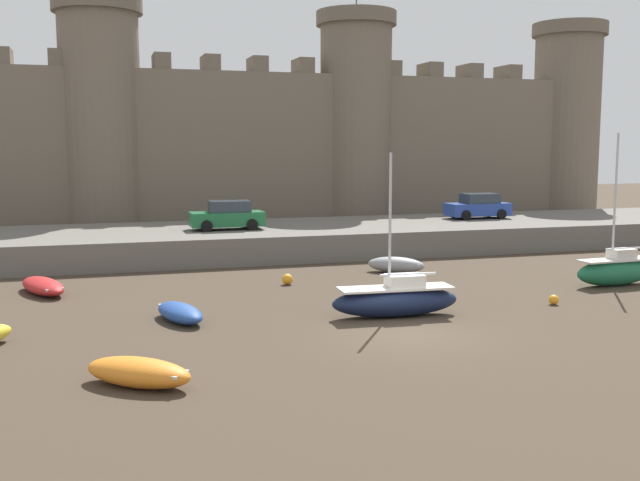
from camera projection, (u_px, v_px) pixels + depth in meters
name	position (u px, v px, depth m)	size (l,w,h in m)	color
ground_plane	(407.00, 333.00, 24.79)	(160.00, 160.00, 0.00)	#423528
quay_road	(270.00, 239.00, 43.67)	(66.38, 10.00, 1.47)	#666059
castle	(235.00, 135.00, 52.90)	(60.25, 5.87, 18.84)	#706354
rowboat_midflat_centre	(396.00, 265.00, 36.51)	(2.89, 2.57, 0.79)	gray
rowboat_near_channel_left	(180.00, 312.00, 26.42)	(1.93, 3.14, 0.64)	#234793
sailboat_midflat_right	(396.00, 299.00, 27.16)	(4.83, 1.63, 5.94)	#141E3D
sailboat_near_channel_right	(616.00, 270.00, 33.18)	(4.13, 1.38, 6.72)	#1E6B47
rowboat_foreground_right	(43.00, 286.00, 31.35)	(2.52, 3.90, 0.66)	red
rowboat_midflat_left	(139.00, 372.00, 19.30)	(3.15, 2.84, 0.75)	orange
mooring_buoy_mid_mud	(287.00, 279.00, 33.41)	(0.49, 0.49, 0.49)	orange
mooring_buoy_off_centre	(554.00, 300.00, 29.23)	(0.39, 0.39, 0.39)	orange
car_quay_west	(228.00, 216.00, 42.12)	(4.10, 1.89, 1.62)	#1E6638
car_quay_centre_east	(478.00, 206.00, 48.50)	(4.10, 1.89, 1.62)	#263F99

